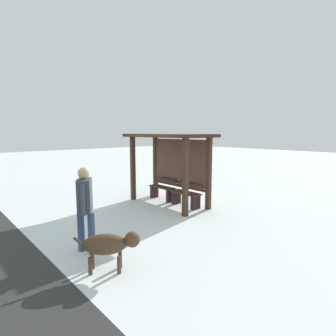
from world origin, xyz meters
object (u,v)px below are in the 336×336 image
person_walking (85,203)px  bus_shelter (172,151)px  bench_center_inside (186,196)px  dog (110,244)px  bench_left_inside (163,190)px

person_walking → bus_shelter: bearing=112.5°
bench_center_inside → dog: 4.55m
bench_center_inside → dog: size_ratio=1.13×
bench_center_inside → dog: bearing=-63.4°
bench_left_inside → dog: 5.20m
dog → bench_center_inside: bearing=116.6°
person_walking → dog: bearing=-1.8°
bus_shelter → bench_left_inside: bus_shelter is taller
bench_center_inside → person_walking: 4.23m
person_walking → dog: person_walking is taller
bench_left_inside → bench_center_inside: bearing=-0.0°
bench_left_inside → person_walking: size_ratio=0.62×
bench_left_inside → bench_center_inside: 1.20m
bus_shelter → dog: size_ratio=3.23×
dog → bench_left_inside: bearing=128.5°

